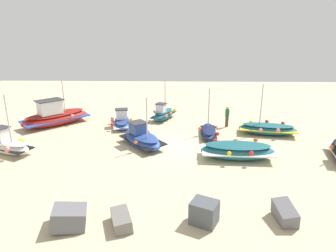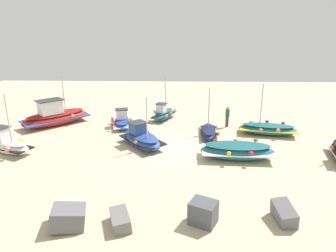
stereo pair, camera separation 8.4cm
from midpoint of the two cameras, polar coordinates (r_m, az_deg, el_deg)
ground_plane at (r=20.04m, az=1.04°, el=-3.93°), size 53.04×53.04×0.00m
fishing_boat_1 at (r=24.30m, az=-8.81°, el=0.86°), size 2.04×3.37×1.46m
fishing_boat_2 at (r=20.11m, az=-5.13°, el=-2.35°), size 3.53×3.89×3.47m
fishing_boat_3 at (r=23.42m, az=18.23°, el=-0.50°), size 4.42×2.48×3.78m
fishing_boat_4 at (r=25.93m, az=-0.98°, el=2.33°), size 2.26×3.21×3.69m
fishing_boat_5 at (r=26.05m, az=-20.69°, el=1.70°), size 5.18×5.18×4.17m
fishing_boat_6 at (r=22.11m, az=7.52°, el=-1.06°), size 1.52×3.22×3.43m
fishing_boat_7 at (r=21.41m, az=-28.23°, el=-3.16°), size 3.64×2.45×3.80m
fishing_boat_8 at (r=18.54m, az=12.87°, el=-4.55°), size 4.47×2.25×1.01m
person_walking at (r=24.26m, az=11.03°, el=2.01°), size 0.32×0.32×1.67m
breakwater_rocks at (r=12.68m, az=-0.91°, el=-15.70°), size 23.13×2.91×1.26m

